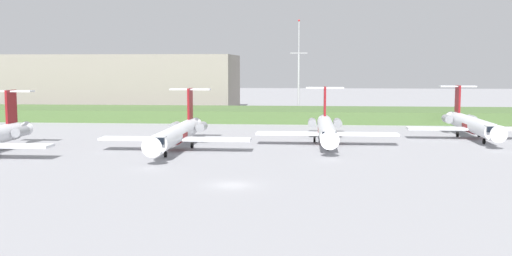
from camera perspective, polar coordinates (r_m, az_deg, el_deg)
name	(u,v)px	position (r m, az deg, el deg)	size (l,w,h in m)	color
ground_plane	(255,148)	(95.44, -0.05, -1.86)	(500.00, 500.00, 0.00)	#939399
grass_berm	(273,114)	(142.84, 1.56, 1.27)	(320.00, 20.00, 2.77)	#4C6B38
regional_jet_third	(177,133)	(93.91, -7.35, -0.47)	(22.81, 31.00, 9.00)	silver
regional_jet_fourth	(326,128)	(100.72, 6.58, -0.04)	(22.81, 31.00, 9.00)	silver
regional_jet_fifth	(471,124)	(114.25, 19.46, 0.36)	(22.81, 31.00, 9.00)	silver
antenna_mast	(299,76)	(157.70, 4.00, 4.87)	(4.40, 0.50, 24.43)	#B2B2B7
distant_hangar	(124,83)	(179.21, -12.22, 4.15)	(63.80, 28.13, 15.72)	gray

